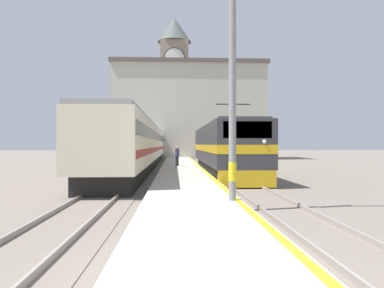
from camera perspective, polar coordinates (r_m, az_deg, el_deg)
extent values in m
plane|color=#70665B|center=(36.08, -1.83, -3.43)|extent=(200.00, 200.00, 0.00)
cube|color=#ADA89E|center=(31.08, -1.68, -3.64)|extent=(3.15, 140.00, 0.37)
cube|color=yellow|center=(31.13, 0.95, -3.29)|extent=(0.20, 140.00, 0.00)
cube|color=#70665B|center=(31.28, 3.62, -3.94)|extent=(2.83, 140.00, 0.02)
cube|color=gray|center=(31.20, 2.31, -3.80)|extent=(0.07, 140.00, 0.14)
cube|color=gray|center=(31.36, 4.92, -3.78)|extent=(0.07, 140.00, 0.14)
cube|color=#70665B|center=(31.23, -8.14, -3.94)|extent=(2.83, 140.00, 0.02)
cube|color=gray|center=(31.30, -9.46, -3.79)|extent=(0.07, 140.00, 0.14)
cube|color=gray|center=(31.16, -6.83, -3.80)|extent=(0.07, 140.00, 0.14)
cube|color=black|center=(26.56, 4.75, -3.68)|extent=(2.46, 16.30, 0.90)
cube|color=#333338|center=(26.50, 4.75, -0.04)|extent=(2.90, 17.72, 2.47)
cube|color=gold|center=(26.51, 4.75, -0.57)|extent=(2.92, 17.74, 0.44)
cube|color=gold|center=(17.98, 8.39, -5.27)|extent=(2.76, 0.30, 0.81)
cube|color=black|center=(17.83, 8.44, 2.16)|extent=(2.32, 0.12, 0.80)
sphere|color=white|center=(17.64, 5.92, 0.36)|extent=(0.20, 0.20, 0.20)
sphere|color=white|center=(17.95, 10.96, 0.36)|extent=(0.20, 0.20, 0.20)
cube|color=#4C4C51|center=(26.54, 4.75, 2.75)|extent=(2.61, 16.83, 0.12)
cylinder|color=#333333|center=(21.85, 6.39, 4.83)|extent=(0.06, 0.63, 1.03)
cylinder|color=#333333|center=(22.54, 6.11, 4.68)|extent=(0.06, 0.63, 1.03)
cube|color=#262626|center=(22.25, 6.25, 6.04)|extent=(2.03, 0.08, 0.06)
cube|color=black|center=(33.56, -7.76, -2.92)|extent=(2.46, 36.97, 0.90)
cube|color=beige|center=(33.52, -7.76, 0.19)|extent=(2.90, 38.51, 2.75)
cube|color=black|center=(33.52, -7.76, 1.13)|extent=(2.92, 37.74, 0.64)
cube|color=maroon|center=(33.52, -7.76, -0.74)|extent=(2.92, 37.74, 0.36)
cube|color=gray|center=(33.56, -7.76, 2.71)|extent=(2.67, 38.51, 0.20)
cylinder|color=gray|center=(12.01, 6.18, 9.84)|extent=(0.23, 0.23, 7.65)
cylinder|color=yellow|center=(11.86, 6.18, -4.22)|extent=(0.25, 0.25, 0.60)
cylinder|color=#23232D|center=(30.59, -2.28, -2.64)|extent=(0.26, 0.26, 0.76)
cylinder|color=navy|center=(30.57, -2.28, -1.33)|extent=(0.34, 0.34, 0.64)
sphere|color=tan|center=(30.56, -2.28, -0.54)|extent=(0.21, 0.21, 0.21)
cube|color=gray|center=(67.59, -2.70, 6.83)|extent=(4.84, 4.84, 20.44)
cylinder|color=black|center=(66.37, -2.70, 12.94)|extent=(3.69, 0.06, 3.69)
cylinder|color=white|center=(66.34, -2.70, 12.95)|extent=(3.39, 0.10, 3.39)
cone|color=#47514C|center=(70.17, -2.70, 16.93)|extent=(6.05, 6.05, 4.36)
cube|color=#B7B2A3|center=(55.55, -0.49, 4.67)|extent=(21.44, 8.79, 13.40)
cube|color=#564C47|center=(56.55, -0.49, 11.71)|extent=(22.04, 9.39, 0.50)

